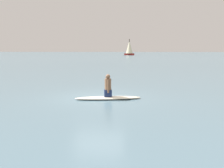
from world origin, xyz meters
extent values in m
plane|color=slate|center=(0.00, 0.00, 0.00)|extent=(400.00, 400.00, 0.00)
ellipsoid|color=silver|center=(0.52, -0.40, 0.07)|extent=(3.19, 1.24, 0.13)
cube|color=navy|center=(0.52, -0.40, 0.29)|extent=(0.40, 0.34, 0.33)
cylinder|color=brown|center=(0.52, -0.40, 0.71)|extent=(0.36, 0.36, 0.55)
sphere|color=brown|center=(0.52, -0.40, 1.08)|extent=(0.22, 0.22, 0.22)
cylinder|color=brown|center=(0.55, -0.59, 0.64)|extent=(0.10, 0.10, 0.60)
cylinder|color=brown|center=(0.48, -0.22, 0.64)|extent=(0.10, 0.10, 0.60)
cube|color=maroon|center=(-0.25, 87.36, 0.34)|extent=(3.98, 1.90, 0.69)
cylinder|color=#4C4238|center=(-0.25, 87.36, 3.49)|extent=(0.31, 0.31, 5.60)
cone|color=beige|center=(-0.25, 87.36, 3.15)|extent=(3.17, 3.17, 4.92)
camera|label=1|loc=(1.73, -12.01, 2.35)|focal=40.33mm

